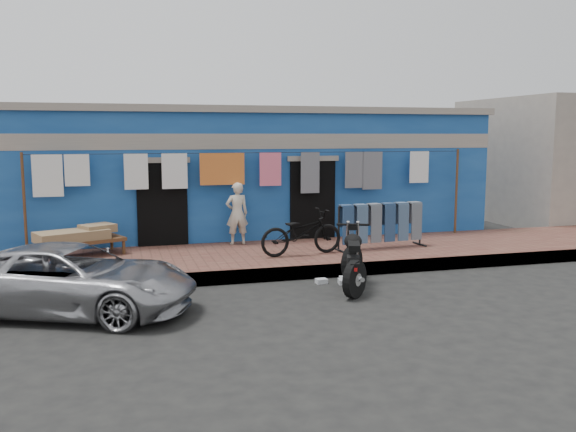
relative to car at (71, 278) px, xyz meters
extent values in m
plane|color=black|center=(3.87, -0.39, -0.54)|extent=(80.00, 80.00, 0.00)
cube|color=brown|center=(3.87, 2.61, -0.42)|extent=(28.00, 3.00, 0.25)
cube|color=gray|center=(3.87, 1.16, -0.42)|extent=(28.00, 0.10, 0.25)
cube|color=navy|center=(3.87, 6.61, 1.06)|extent=(12.00, 5.00, 3.20)
cube|color=#9E9384|center=(3.87, 4.17, 2.01)|extent=(12.00, 0.14, 0.35)
cube|color=#9E9384|center=(3.87, 6.61, 2.74)|extent=(12.20, 5.20, 0.16)
cube|color=black|center=(1.67, 4.09, 0.51)|extent=(1.10, 0.10, 2.10)
cube|color=black|center=(5.17, 4.09, 0.51)|extent=(1.10, 0.10, 2.10)
cylinder|color=brown|center=(-1.13, 3.86, 0.76)|extent=(0.06, 0.06, 2.10)
cylinder|color=brown|center=(8.87, 3.86, 0.76)|extent=(0.06, 0.06, 2.10)
cylinder|color=black|center=(3.87, 3.86, 1.76)|extent=(10.00, 0.01, 0.01)
cube|color=silver|center=(-0.65, 3.86, 1.32)|extent=(0.60, 0.02, 0.87)
cube|color=silver|center=(-0.07, 3.86, 1.42)|extent=(0.50, 0.02, 0.67)
cube|color=silver|center=(1.13, 3.86, 1.37)|extent=(0.50, 0.02, 0.76)
cube|color=silver|center=(1.94, 3.86, 1.37)|extent=(0.55, 0.02, 0.77)
cube|color=#CC4C26|center=(2.99, 3.86, 1.40)|extent=(1.00, 0.02, 0.71)
cube|color=#E9647F|center=(4.09, 3.86, 1.38)|extent=(0.50, 0.02, 0.75)
cube|color=slate|center=(5.04, 3.86, 1.28)|extent=(0.45, 0.02, 0.95)
cube|color=slate|center=(6.13, 3.86, 1.33)|extent=(0.45, 0.02, 0.85)
cube|color=slate|center=(6.60, 3.86, 1.31)|extent=(0.50, 0.02, 0.90)
cube|color=silver|center=(7.83, 3.86, 1.37)|extent=(0.50, 0.02, 0.76)
imported|color=#ABABAF|center=(0.00, 0.00, 0.00)|extent=(4.24, 3.15, 1.09)
imported|color=beige|center=(3.29, 3.77, 0.40)|extent=(0.52, 0.36, 1.40)
imported|color=black|center=(4.33, 2.22, 0.28)|extent=(1.83, 0.86, 1.14)
cube|color=silver|center=(4.27, 0.74, -0.50)|extent=(0.21, 0.17, 0.09)
cube|color=silver|center=(4.71, 0.81, -0.50)|extent=(0.17, 0.20, 0.09)
cube|color=silver|center=(4.64, 0.60, -0.50)|extent=(0.21, 0.25, 0.09)
camera|label=1|loc=(0.73, -9.57, 2.16)|focal=38.00mm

